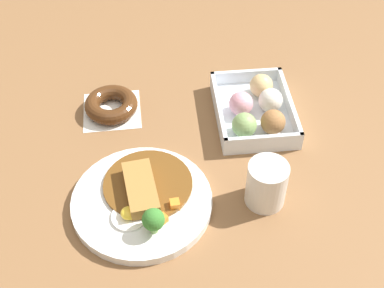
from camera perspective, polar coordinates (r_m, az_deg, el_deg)
The scene contains 5 objects.
ground_plane at distance 0.99m, azimuth 3.18°, elevation -4.45°, with size 1.60×1.60×0.00m, color brown.
curry_plate at distance 0.96m, azimuth -5.28°, elevation -5.96°, with size 0.25×0.25×0.07m.
donut_box at distance 1.11m, azimuth 6.84°, elevation 3.69°, with size 0.21×0.16×0.06m.
chocolate_ring_donut at distance 1.13m, azimuth -8.62°, elevation 4.14°, with size 0.12×0.12×0.03m.
coffee_mug at distance 0.95m, azimuth 7.96°, elevation -4.26°, with size 0.07×0.07×0.09m, color silver.
Camera 1 is at (-0.62, 0.12, 0.77)m, focal length 49.94 mm.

